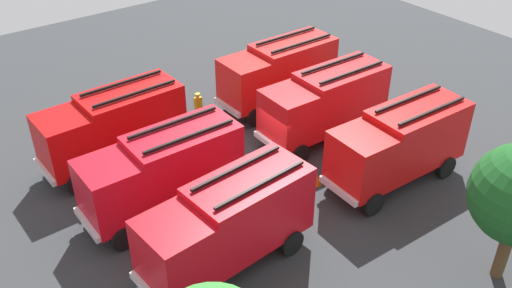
{
  "coord_description": "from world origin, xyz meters",
  "views": [
    {
      "loc": [
        13.66,
        18.08,
        16.19
      ],
      "look_at": [
        0.0,
        0.0,
        1.4
      ],
      "focal_mm": 39.09,
      "sensor_mm": 36.0,
      "label": 1
    }
  ],
  "objects_px": {
    "fire_truck_1": "(113,125)",
    "fire_truck_2": "(325,102)",
    "fire_truck_5": "(228,222)",
    "fire_truck_0": "(279,71)",
    "fire_truck_4": "(399,143)",
    "firefighter_0": "(198,106)",
    "fire_truck_3": "(163,170)",
    "traffic_cone_0": "(317,179)"
  },
  "relations": [
    {
      "from": "traffic_cone_0",
      "to": "fire_truck_3",
      "type": "bearing_deg",
      "value": -22.52
    },
    {
      "from": "fire_truck_5",
      "to": "fire_truck_3",
      "type": "bearing_deg",
      "value": -90.19
    },
    {
      "from": "firefighter_0",
      "to": "fire_truck_0",
      "type": "bearing_deg",
      "value": -105.33
    },
    {
      "from": "fire_truck_1",
      "to": "fire_truck_5",
      "type": "bearing_deg",
      "value": 91.31
    },
    {
      "from": "fire_truck_4",
      "to": "fire_truck_2",
      "type": "bearing_deg",
      "value": -87.25
    },
    {
      "from": "fire_truck_4",
      "to": "traffic_cone_0",
      "type": "height_order",
      "value": "fire_truck_4"
    },
    {
      "from": "fire_truck_0",
      "to": "fire_truck_3",
      "type": "relative_size",
      "value": 1.0
    },
    {
      "from": "fire_truck_3",
      "to": "firefighter_0",
      "type": "relative_size",
      "value": 4.13
    },
    {
      "from": "fire_truck_0",
      "to": "fire_truck_2",
      "type": "relative_size",
      "value": 0.99
    },
    {
      "from": "fire_truck_4",
      "to": "firefighter_0",
      "type": "xyz_separation_m",
      "value": [
        4.51,
        -10.4,
        -1.17
      ]
    },
    {
      "from": "fire_truck_1",
      "to": "fire_truck_2",
      "type": "xyz_separation_m",
      "value": [
        -9.86,
        4.53,
        0.0
      ]
    },
    {
      "from": "fire_truck_1",
      "to": "firefighter_0",
      "type": "bearing_deg",
      "value": -171.56
    },
    {
      "from": "fire_truck_0",
      "to": "firefighter_0",
      "type": "relative_size",
      "value": 4.13
    },
    {
      "from": "firefighter_0",
      "to": "traffic_cone_0",
      "type": "relative_size",
      "value": 2.71
    },
    {
      "from": "fire_truck_2",
      "to": "fire_truck_3",
      "type": "distance_m",
      "value": 9.76
    },
    {
      "from": "fire_truck_1",
      "to": "fire_truck_3",
      "type": "bearing_deg",
      "value": 89.95
    },
    {
      "from": "fire_truck_3",
      "to": "firefighter_0",
      "type": "bearing_deg",
      "value": -132.56
    },
    {
      "from": "fire_truck_0",
      "to": "traffic_cone_0",
      "type": "bearing_deg",
      "value": 64.45
    },
    {
      "from": "fire_truck_3",
      "to": "traffic_cone_0",
      "type": "xyz_separation_m",
      "value": [
        -6.6,
        2.74,
        -1.83
      ]
    },
    {
      "from": "fire_truck_3",
      "to": "traffic_cone_0",
      "type": "distance_m",
      "value": 7.38
    },
    {
      "from": "fire_truck_3",
      "to": "fire_truck_5",
      "type": "bearing_deg",
      "value": 94.33
    },
    {
      "from": "fire_truck_5",
      "to": "firefighter_0",
      "type": "bearing_deg",
      "value": -120.23
    },
    {
      "from": "fire_truck_2",
      "to": "fire_truck_3",
      "type": "xyz_separation_m",
      "value": [
        9.76,
        0.25,
        0.0
      ]
    },
    {
      "from": "fire_truck_2",
      "to": "traffic_cone_0",
      "type": "xyz_separation_m",
      "value": [
        3.16,
        2.98,
        -1.83
      ]
    },
    {
      "from": "fire_truck_5",
      "to": "fire_truck_0",
      "type": "bearing_deg",
      "value": -141.47
    },
    {
      "from": "fire_truck_0",
      "to": "fire_truck_1",
      "type": "bearing_deg",
      "value": -0.74
    },
    {
      "from": "fire_truck_5",
      "to": "traffic_cone_0",
      "type": "height_order",
      "value": "fire_truck_5"
    },
    {
      "from": "fire_truck_1",
      "to": "fire_truck_5",
      "type": "relative_size",
      "value": 0.99
    },
    {
      "from": "fire_truck_1",
      "to": "firefighter_0",
      "type": "relative_size",
      "value": 4.15
    },
    {
      "from": "fire_truck_2",
      "to": "fire_truck_5",
      "type": "distance_m",
      "value": 10.57
    },
    {
      "from": "fire_truck_0",
      "to": "fire_truck_1",
      "type": "relative_size",
      "value": 0.99
    },
    {
      "from": "traffic_cone_0",
      "to": "fire_truck_2",
      "type": "bearing_deg",
      "value": -136.64
    },
    {
      "from": "fire_truck_5",
      "to": "firefighter_0",
      "type": "xyz_separation_m",
      "value": [
        -4.98,
        -10.19,
        -1.17
      ]
    },
    {
      "from": "fire_truck_0",
      "to": "fire_truck_3",
      "type": "distance_m",
      "value": 11.14
    },
    {
      "from": "fire_truck_3",
      "to": "traffic_cone_0",
      "type": "bearing_deg",
      "value": 157.83
    },
    {
      "from": "fire_truck_4",
      "to": "firefighter_0",
      "type": "height_order",
      "value": "fire_truck_4"
    },
    {
      "from": "fire_truck_3",
      "to": "fire_truck_5",
      "type": "height_order",
      "value": "same"
    },
    {
      "from": "fire_truck_4",
      "to": "firefighter_0",
      "type": "relative_size",
      "value": 4.18
    },
    {
      "from": "fire_truck_1",
      "to": "fire_truck_4",
      "type": "xyz_separation_m",
      "value": [
        -9.9,
        9.49,
        0.0
      ]
    },
    {
      "from": "fire_truck_1",
      "to": "fire_truck_2",
      "type": "height_order",
      "value": "same"
    },
    {
      "from": "fire_truck_1",
      "to": "fire_truck_2",
      "type": "distance_m",
      "value": 10.85
    },
    {
      "from": "fire_truck_5",
      "to": "firefighter_0",
      "type": "height_order",
      "value": "fire_truck_5"
    }
  ]
}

